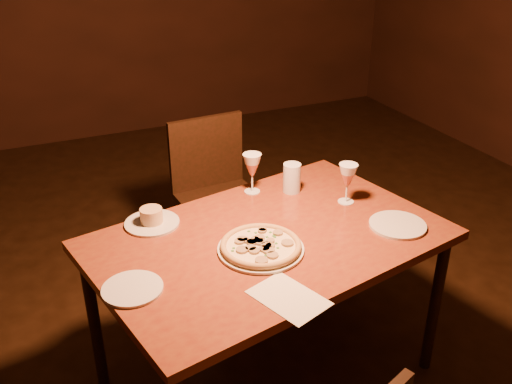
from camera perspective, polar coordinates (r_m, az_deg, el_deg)
name	(u,v)px	position (r m, az deg, el deg)	size (l,w,h in m)	color
dining_table	(269,250)	(2.24, 1.29, -5.81)	(1.47, 1.10, 0.71)	brown
chair_far	(217,191)	(3.05, -3.93, 0.11)	(0.44, 0.44, 0.86)	black
pizza_plate	(261,246)	(2.11, 0.48, -5.45)	(0.32, 0.32, 0.04)	silver
ramekin_saucer	(152,219)	(2.31, -10.39, -2.69)	(0.22, 0.22, 0.07)	silver
wine_glass_far	(252,173)	(2.50, -0.39, 1.88)	(0.08, 0.08, 0.18)	#C96A54
wine_glass_right	(347,184)	(2.44, 9.11, 0.84)	(0.08, 0.08, 0.18)	#C96A54
water_tumbler	(292,178)	(2.52, 3.61, 1.42)	(0.08, 0.08, 0.13)	silver
side_plate_left	(132,289)	(1.96, -12.26, -9.43)	(0.20, 0.20, 0.01)	silver
side_plate_near	(398,225)	(2.34, 13.98, -3.22)	(0.23, 0.23, 0.01)	silver
menu_card	(289,298)	(1.89, 3.28, -10.52)	(0.17, 0.25, 0.00)	beige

